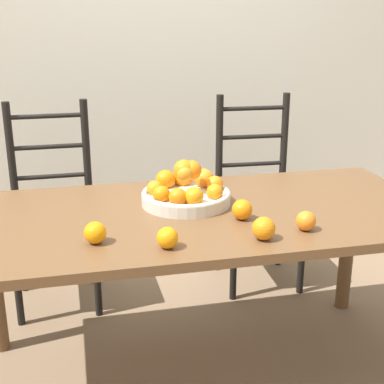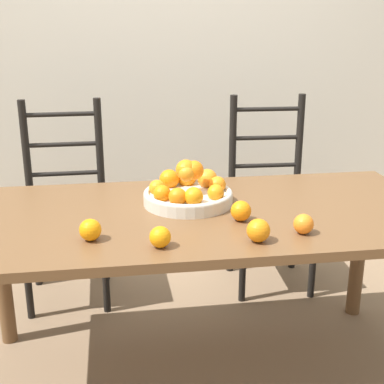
{
  "view_description": "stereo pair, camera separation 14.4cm",
  "coord_description": "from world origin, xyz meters",
  "px_view_note": "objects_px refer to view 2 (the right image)",
  "views": [
    {
      "loc": [
        -0.47,
        -1.89,
        1.45
      ],
      "look_at": [
        -0.04,
        -0.01,
        0.81
      ],
      "focal_mm": 50.0,
      "sensor_mm": 36.0,
      "label": 1
    },
    {
      "loc": [
        -0.32,
        -1.91,
        1.45
      ],
      "look_at": [
        -0.04,
        -0.01,
        0.81
      ],
      "focal_mm": 50.0,
      "sensor_mm": 36.0,
      "label": 2
    }
  ],
  "objects_px": {
    "orange_loose_2": "(160,237)",
    "chair_left": "(66,209)",
    "fruit_bowl": "(188,191)",
    "orange_loose_4": "(90,230)",
    "chair_right": "(270,199)",
    "orange_loose_1": "(304,224)",
    "orange_loose_0": "(258,230)",
    "orange_loose_3": "(241,211)"
  },
  "relations": [
    {
      "from": "orange_loose_2",
      "to": "chair_left",
      "type": "xyz_separation_m",
      "value": [
        -0.4,
        1.09,
        -0.27
      ]
    },
    {
      "from": "fruit_bowl",
      "to": "orange_loose_4",
      "type": "relative_size",
      "value": 4.78
    },
    {
      "from": "chair_right",
      "to": "orange_loose_4",
      "type": "bearing_deg",
      "value": -130.92
    },
    {
      "from": "orange_loose_1",
      "to": "chair_right",
      "type": "xyz_separation_m",
      "value": [
        0.2,
        1.04,
        -0.27
      ]
    },
    {
      "from": "orange_loose_1",
      "to": "chair_left",
      "type": "distance_m",
      "value": 1.41
    },
    {
      "from": "orange_loose_0",
      "to": "orange_loose_3",
      "type": "distance_m",
      "value": 0.2
    },
    {
      "from": "orange_loose_3",
      "to": "chair_left",
      "type": "xyz_separation_m",
      "value": [
        -0.72,
        0.89,
        -0.28
      ]
    },
    {
      "from": "orange_loose_0",
      "to": "orange_loose_3",
      "type": "relative_size",
      "value": 1.04
    },
    {
      "from": "orange_loose_1",
      "to": "orange_loose_4",
      "type": "height_order",
      "value": "orange_loose_4"
    },
    {
      "from": "orange_loose_1",
      "to": "orange_loose_4",
      "type": "xyz_separation_m",
      "value": [
        -0.73,
        0.05,
        0.0
      ]
    },
    {
      "from": "orange_loose_0",
      "to": "chair_right",
      "type": "xyz_separation_m",
      "value": [
        0.37,
        1.09,
        -0.28
      ]
    },
    {
      "from": "orange_loose_1",
      "to": "orange_loose_3",
      "type": "relative_size",
      "value": 0.92
    },
    {
      "from": "orange_loose_1",
      "to": "fruit_bowl",
      "type": "bearing_deg",
      "value": 133.38
    },
    {
      "from": "orange_loose_0",
      "to": "fruit_bowl",
      "type": "bearing_deg",
      "value": 113.13
    },
    {
      "from": "orange_loose_0",
      "to": "chair_left",
      "type": "bearing_deg",
      "value": 123.79
    },
    {
      "from": "fruit_bowl",
      "to": "orange_loose_0",
      "type": "height_order",
      "value": "fruit_bowl"
    },
    {
      "from": "orange_loose_2",
      "to": "orange_loose_4",
      "type": "relative_size",
      "value": 0.95
    },
    {
      "from": "chair_left",
      "to": "orange_loose_1",
      "type": "bearing_deg",
      "value": -50.02
    },
    {
      "from": "orange_loose_0",
      "to": "orange_loose_2",
      "type": "xyz_separation_m",
      "value": [
        -0.33,
        0.0,
        -0.0
      ]
    },
    {
      "from": "orange_loose_3",
      "to": "fruit_bowl",
      "type": "bearing_deg",
      "value": 126.99
    },
    {
      "from": "orange_loose_3",
      "to": "chair_left",
      "type": "height_order",
      "value": "chair_left"
    },
    {
      "from": "orange_loose_2",
      "to": "fruit_bowl",
      "type": "bearing_deg",
      "value": 69.99
    },
    {
      "from": "orange_loose_2",
      "to": "chair_left",
      "type": "distance_m",
      "value": 1.19
    },
    {
      "from": "orange_loose_3",
      "to": "orange_loose_1",
      "type": "bearing_deg",
      "value": -39.3
    },
    {
      "from": "orange_loose_0",
      "to": "orange_loose_1",
      "type": "bearing_deg",
      "value": 14.48
    },
    {
      "from": "orange_loose_2",
      "to": "orange_loose_4",
      "type": "xyz_separation_m",
      "value": [
        -0.23,
        0.09,
        0.0
      ]
    },
    {
      "from": "fruit_bowl",
      "to": "chair_left",
      "type": "bearing_deg",
      "value": 129.31
    },
    {
      "from": "orange_loose_0",
      "to": "chair_right",
      "type": "relative_size",
      "value": 0.08
    },
    {
      "from": "orange_loose_1",
      "to": "orange_loose_4",
      "type": "relative_size",
      "value": 0.94
    },
    {
      "from": "fruit_bowl",
      "to": "orange_loose_0",
      "type": "distance_m",
      "value": 0.45
    },
    {
      "from": "chair_left",
      "to": "chair_right",
      "type": "bearing_deg",
      "value": -0.84
    },
    {
      "from": "orange_loose_2",
      "to": "chair_right",
      "type": "xyz_separation_m",
      "value": [
        0.7,
        1.09,
        -0.27
      ]
    },
    {
      "from": "orange_loose_0",
      "to": "orange_loose_4",
      "type": "relative_size",
      "value": 1.06
    },
    {
      "from": "orange_loose_0",
      "to": "chair_right",
      "type": "height_order",
      "value": "chair_right"
    },
    {
      "from": "chair_right",
      "to": "orange_loose_1",
      "type": "bearing_deg",
      "value": -98.77
    },
    {
      "from": "orange_loose_0",
      "to": "chair_left",
      "type": "height_order",
      "value": "chair_left"
    },
    {
      "from": "orange_loose_4",
      "to": "orange_loose_0",
      "type": "bearing_deg",
      "value": -9.6
    },
    {
      "from": "orange_loose_2",
      "to": "orange_loose_3",
      "type": "distance_m",
      "value": 0.37
    },
    {
      "from": "orange_loose_3",
      "to": "orange_loose_4",
      "type": "distance_m",
      "value": 0.55
    },
    {
      "from": "orange_loose_3",
      "to": "chair_right",
      "type": "bearing_deg",
      "value": 66.62
    },
    {
      "from": "orange_loose_2",
      "to": "chair_left",
      "type": "height_order",
      "value": "chair_left"
    },
    {
      "from": "orange_loose_2",
      "to": "orange_loose_1",
      "type": "bearing_deg",
      "value": 4.79
    }
  ]
}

